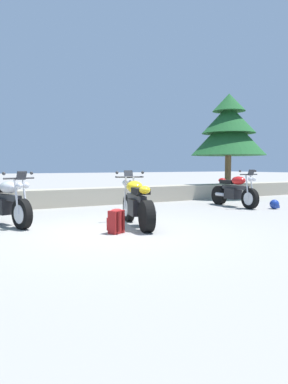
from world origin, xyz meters
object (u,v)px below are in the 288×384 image
motorcycle_yellow_centre (137,203)px  pine_tree_mid_right (229,129)px  motorcycle_silver_near_left (6,203)px  rider_helmet (275,204)px  motorcycle_red_far_right (234,191)px  rider_backpack (116,221)px

motorcycle_yellow_centre → pine_tree_mid_right: (6.56, 4.29, 2.27)m
motorcycle_silver_near_left → pine_tree_mid_right: 9.67m
motorcycle_yellow_centre → rider_helmet: (5.04, 0.64, -0.35)m
motorcycle_silver_near_left → motorcycle_red_far_right: bearing=1.8°
rider_helmet → pine_tree_mid_right: 4.74m
motorcycle_silver_near_left → pine_tree_mid_right: (8.97, 2.81, 2.27)m
rider_backpack → pine_tree_mid_right: bearing=33.5°
rider_helmet → pine_tree_mid_right: size_ratio=0.08×
motorcycle_silver_near_left → rider_backpack: size_ratio=4.28×
rider_backpack → rider_helmet: bearing=11.5°
rider_helmet → pine_tree_mid_right: (1.52, 3.65, 2.62)m
motorcycle_silver_near_left → rider_backpack: (1.67, -2.01, -0.24)m
motorcycle_red_far_right → rider_helmet: bearing=-59.5°
motorcycle_red_far_right → rider_helmet: (0.62, -1.05, -0.35)m
motorcycle_silver_near_left → rider_helmet: size_ratio=7.19×
rider_backpack → pine_tree_mid_right: 9.10m
motorcycle_yellow_centre → rider_backpack: 0.94m
motorcycle_silver_near_left → rider_helmet: (7.45, -0.84, -0.35)m
motorcycle_red_far_right → rider_backpack: motorcycle_red_far_right is taller
motorcycle_silver_near_left → motorcycle_yellow_centre: size_ratio=0.99×
motorcycle_yellow_centre → rider_helmet: bearing=7.3°
motorcycle_yellow_centre → rider_helmet: motorcycle_yellow_centre is taller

